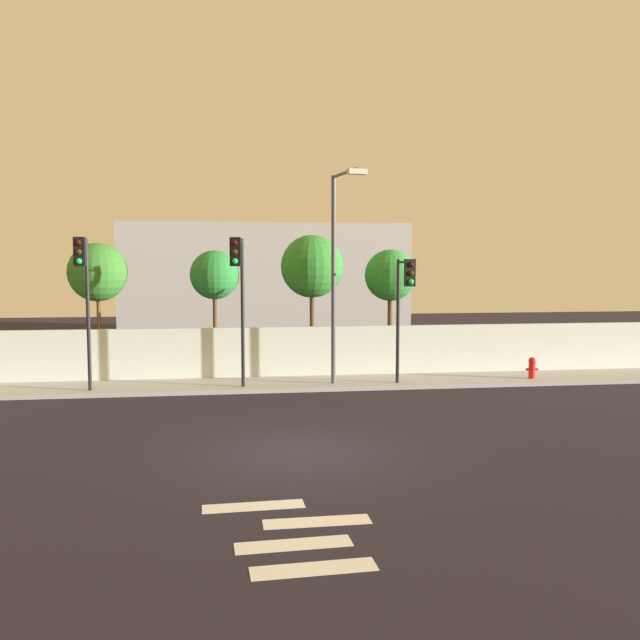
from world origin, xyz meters
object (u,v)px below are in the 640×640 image
Objects in this scene: fire_hydrant at (532,367)px; roadside_tree_leftmost at (98,273)px; roadside_tree_midright at (312,267)px; roadside_tree_rightmost at (390,276)px; roadside_tree_midleft at (214,276)px; street_lamp_curbside at (337,261)px; traffic_light_right at (239,280)px; traffic_light_left at (405,293)px; traffic_light_center at (84,281)px.

roadside_tree_leftmost is (-15.46, 2.75, 3.37)m from fire_hydrant.
roadside_tree_midright is at bearing 160.10° from fire_hydrant.
fire_hydrant is 6.22m from roadside_tree_rightmost.
street_lamp_curbside is at bearing -36.55° from roadside_tree_midleft.
street_lamp_curbside is 3.09m from roadside_tree_midright.
traffic_light_right is at bearing -148.43° from roadside_tree_rightmost.
traffic_light_right is at bearing -128.02° from roadside_tree_midright.
street_lamp_curbside is 8.10m from fire_hydrant.
traffic_light_left is at bearing -52.65° from roadside_tree_midright.
roadside_tree_midright reaches higher than traffic_light_left.
fire_hydrant is at bearing 2.38° from street_lamp_curbside.
traffic_light_left is 11.12m from roadside_tree_leftmost.
street_lamp_curbside reaches higher than roadside_tree_midleft.
roadside_tree_midleft is (-0.84, 3.60, 0.07)m from traffic_light_right.
roadside_tree_midleft is at bearing -0.00° from roadside_tree_leftmost.
roadside_tree_rightmost reaches higher than roadside_tree_midleft.
traffic_light_left is at bearing -95.99° from roadside_tree_rightmost.
roadside_tree_rightmost is at bearing 0.00° from roadside_tree_midleft.
roadside_tree_rightmost is (5.86, 3.60, 0.03)m from traffic_light_right.
traffic_light_center is 1.04× the size of roadside_tree_midleft.
roadside_tree_midright reaches higher than roadside_tree_rightmost.
street_lamp_curbside reaches higher than roadside_tree_midright.
roadside_tree_leftmost reaches higher than fire_hydrant.
street_lamp_curbside is 1.41× the size of roadside_tree_leftmost.
roadside_tree_midleft is 0.99× the size of roadside_tree_rightmost.
street_lamp_curbside is at bearing 168.36° from traffic_light_left.
fire_hydrant is 12.04m from roadside_tree_midleft.
street_lamp_curbside reaches higher than traffic_light_center.
roadside_tree_midright is at bearing 180.00° from roadside_tree_rightmost.
roadside_tree_leftmost is (-8.31, 3.05, -0.43)m from street_lamp_curbside.
fire_hydrant is at bearing -10.09° from roadside_tree_leftmost.
traffic_light_center is 6.41× the size of fire_hydrant.
traffic_light_left is 5.54× the size of fire_hydrant.
traffic_light_left is at bearing -18.42° from roadside_tree_leftmost.
traffic_light_left is 0.86× the size of traffic_light_center.
traffic_light_left is 10.34m from traffic_light_center.
traffic_light_center is 0.98× the size of roadside_tree_leftmost.
traffic_light_right is 6.42× the size of fire_hydrant.
roadside_tree_leftmost is 1.05× the size of roadside_tree_midleft.
traffic_light_right is 3.37m from street_lamp_curbside.
roadside_tree_midright reaches higher than traffic_light_center.
traffic_light_center is at bearing 178.14° from traffic_light_right.
traffic_light_center is 8.40m from roadside_tree_midright.
street_lamp_curbside reaches higher than fire_hydrant.
traffic_light_left is at bearing -171.29° from fire_hydrant.
fire_hydrant is 0.16× the size of roadside_tree_rightmost.
traffic_light_left is at bearing -28.97° from roadside_tree_midleft.
fire_hydrant is 8.84m from roadside_tree_midright.
traffic_light_right reaches higher than roadside_tree_rightmost.
street_lamp_curbside is 4.05m from roadside_tree_rightmost.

